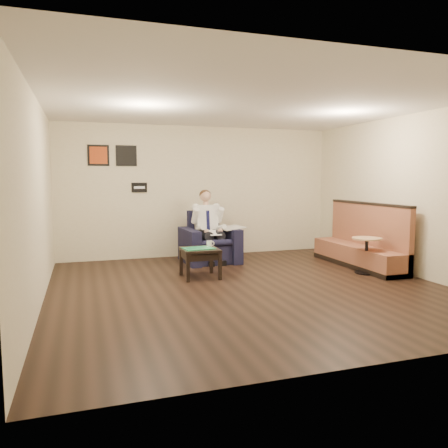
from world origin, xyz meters
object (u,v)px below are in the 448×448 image
object	(u,v)px
seated_man	(212,229)
side_table	(200,263)
coffee_mug	(209,244)
cafe_table	(366,256)
banquette	(359,235)
armchair	(210,237)
green_folder	(198,248)
smartphone	(201,246)

from	to	relation	value
seated_man	side_table	distance (m)	1.35
coffee_mug	seated_man	bearing A→B (deg)	71.35
cafe_table	banquette	bearing A→B (deg)	67.73
seated_man	coffee_mug	world-z (taller)	seated_man
seated_man	cafe_table	size ratio (longest dim) A/B	2.17
side_table	banquette	bearing A→B (deg)	-0.34
side_table	armchair	bearing A→B (deg)	67.12
seated_man	green_folder	distance (m)	1.32
green_folder	smartphone	xyz separation A→B (m)	(0.09, 0.20, -0.00)
seated_man	side_table	xyz separation A→B (m)	(-0.55, -1.15, -0.45)
armchair	cafe_table	distance (m)	3.03
green_folder	coffee_mug	bearing A→B (deg)	32.81
side_table	green_folder	bearing A→B (deg)	-147.19
green_folder	banquette	bearing A→B (deg)	0.06
armchair	green_folder	distance (m)	1.43
coffee_mug	banquette	xyz separation A→B (m)	(2.94, -0.15, 0.05)
banquette	coffee_mug	bearing A→B (deg)	177.08
seated_man	cafe_table	xyz separation A→B (m)	(2.36, -1.76, -0.38)
seated_man	green_folder	xyz separation A→B (m)	(-0.58, -1.17, -0.19)
green_folder	smartphone	bearing A→B (deg)	65.16
coffee_mug	green_folder	bearing A→B (deg)	-147.19
smartphone	banquette	size ratio (longest dim) A/B	0.07
green_folder	cafe_table	world-z (taller)	cafe_table
armchair	side_table	size ratio (longest dim) A/B	1.71
green_folder	smartphone	distance (m)	0.22
armchair	green_folder	world-z (taller)	armchair
smartphone	cafe_table	size ratio (longest dim) A/B	0.24
side_table	smartphone	bearing A→B (deg)	71.77
seated_man	banquette	bearing A→B (deg)	-26.74
coffee_mug	cafe_table	size ratio (longest dim) A/B	0.17
seated_man	banquette	world-z (taller)	seated_man
banquette	cafe_table	world-z (taller)	banquette
armchair	cafe_table	world-z (taller)	armchair
banquette	cafe_table	distance (m)	0.70
armchair	seated_man	distance (m)	0.23
seated_man	banquette	xyz separation A→B (m)	(2.60, -1.17, -0.09)
armchair	coffee_mug	bearing A→B (deg)	-108.84
side_table	green_folder	distance (m)	0.26
coffee_mug	side_table	bearing A→B (deg)	-147.19
banquette	cafe_table	size ratio (longest dim) A/B	3.68
seated_man	banquette	distance (m)	2.85
seated_man	banquette	size ratio (longest dim) A/B	0.59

